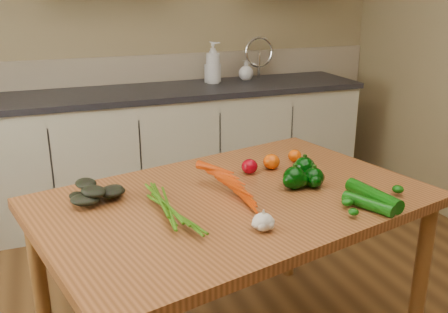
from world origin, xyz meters
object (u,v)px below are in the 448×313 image
pepper_b (304,168)px  zucchini_a (373,195)px  soap_bottle_c (246,70)px  tomato_a (250,166)px  leafy_greens (96,186)px  garlic_bulb (263,222)px  table (234,217)px  soap_bottle_b (213,69)px  tomato_b (271,162)px  pepper_c (314,178)px  carrot_bunch (211,193)px  pepper_a (294,178)px  zucchini_b (368,204)px  tomato_c (295,156)px  soap_bottle_a (213,63)px

pepper_b → zucchini_a: size_ratio=0.37×
soap_bottle_c → tomato_a: (-0.68, -1.65, -0.14)m
leafy_greens → garlic_bulb: leafy_greens is taller
table → zucchini_a: bearing=-40.2°
soap_bottle_b → tomato_b: size_ratio=2.72×
leafy_greens → garlic_bulb: size_ratio=2.93×
zucchini_a → soap_bottle_c: bearing=80.1°
soap_bottle_b → zucchini_a: soap_bottle_b is taller
garlic_bulb → zucchini_a: garlic_bulb is taller
soap_bottle_b → pepper_c: 1.90m
carrot_bunch → tomato_a: bearing=27.9°
leafy_greens → garlic_bulb: bearing=-43.4°
table → tomato_a: bearing=40.3°
table → pepper_a: bearing=-16.1°
zucchini_b → pepper_c: bearing=106.1°
soap_bottle_b → soap_bottle_c: size_ratio=1.38×
tomato_c → tomato_b: bearing=-160.4°
soap_bottle_b → soap_bottle_a: bearing=-53.1°
table → tomato_c: tomato_c is taller
soap_bottle_b → soap_bottle_c: bearing=54.3°
soap_bottle_c → zucchini_b: 2.20m
carrot_bunch → pepper_c: pepper_c is taller
tomato_a → tomato_c: 0.27m
carrot_bunch → garlic_bulb: (0.09, -0.29, -0.01)m
garlic_bulb → pepper_b: bearing=45.7°
tomato_c → pepper_b: bearing=-107.8°
tomato_c → zucchini_b: bearing=-90.4°
leafy_greens → tomato_c: 0.94m
zucchini_a → pepper_b: bearing=111.3°
pepper_a → tomato_c: size_ratio=1.49×
soap_bottle_b → leafy_greens: 2.00m
tomato_a → tomato_c: size_ratio=1.15×
zucchini_b → carrot_bunch: bearing=152.1°
carrot_bunch → leafy_greens: size_ratio=1.30×
pepper_c → tomato_a: (-0.18, 0.24, -0.01)m
carrot_bunch → pepper_a: bearing=-12.9°
carrot_bunch → leafy_greens: bearing=142.7°
soap_bottle_a → pepper_b: 1.77m
soap_bottle_c → zucchini_a: size_ratio=0.57×
garlic_bulb → zucchini_b: (0.43, 0.01, -0.01)m
soap_bottle_a → zucchini_a: soap_bottle_a is taller
soap_bottle_c → tomato_c: (-0.42, -1.58, -0.15)m
zucchini_a → tomato_c: bearing=96.0°
pepper_b → tomato_a: 0.24m
garlic_bulb → zucchini_b: garlic_bulb is taller
soap_bottle_a → zucchini_b: bearing=-136.1°
tomato_a → tomato_c: (0.26, 0.07, -0.00)m
table → pepper_c: bearing=-17.9°
pepper_a → zucchini_b: (0.16, -0.28, -0.02)m
soap_bottle_c → garlic_bulb: 2.33m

